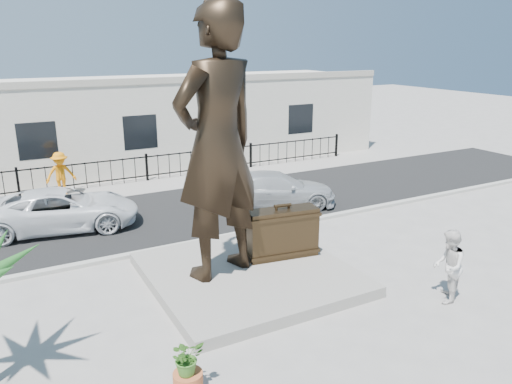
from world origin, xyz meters
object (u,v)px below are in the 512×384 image
statue (217,145)px  suitcase (282,233)px  tourist (448,266)px  car_white (62,209)px

statue → suitcase: (2.01, 0.09, -2.78)m
statue → suitcase: statue is taller
suitcase → tourist: tourist is taller
tourist → car_white: bearing=-93.6°
statue → suitcase: bearing=166.3°
statue → car_white: statue is taller
suitcase → car_white: (-5.18, 6.16, -0.29)m
statue → tourist: bearing=125.3°
suitcase → tourist: size_ratio=1.09×
suitcase → car_white: bearing=138.2°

